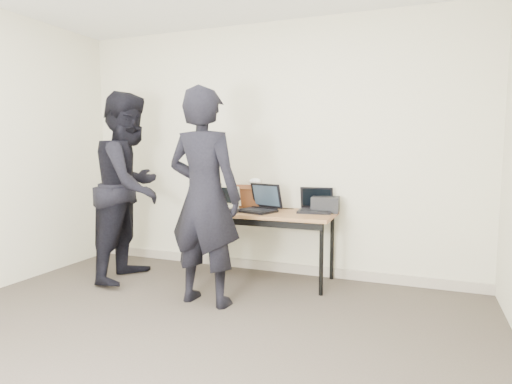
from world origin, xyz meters
The scene contains 13 objects.
room centered at (0.00, 0.00, 1.35)m, with size 4.60×4.60×2.80m.
desk centered at (0.04, 1.90, 0.66)m, with size 1.51×0.66×0.72m.
laptop_beige centered at (-0.39, 1.89, 0.77)m, with size 0.36×0.36×0.24m.
laptop_center centered at (0.04, 1.89, 0.78)m, with size 0.45×0.44×0.28m.
laptop_right centered at (0.57, 2.06, 0.78)m, with size 0.37×0.36×0.25m.
leather_satchel centered at (-0.14, 2.13, 0.85)m, with size 0.36×0.18×0.25m.
tissue centered at (-0.11, 2.13, 1.00)m, with size 0.13×0.10×0.08m, color white.
equipment_box centered at (0.67, 2.09, 0.80)m, with size 0.27×0.23×0.16m, color black.
power_brick centered at (-0.18, 1.73, 0.74)m, with size 0.09×0.06×0.03m, color black.
cables centered at (-0.10, 1.89, 0.72)m, with size 0.84×0.47×0.01m.
person_typist centered at (-0.19, 1.10, 0.94)m, with size 0.69×0.45×1.89m, color black.
person_observer centered at (-1.25, 1.48, 0.97)m, with size 0.94×0.73×1.93m, color black.
baseboard centered at (0.00, 2.23, 0.05)m, with size 4.50×0.03×0.10m, color #A99E8C.
Camera 1 is at (1.56, -2.17, 1.38)m, focal length 30.00 mm.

